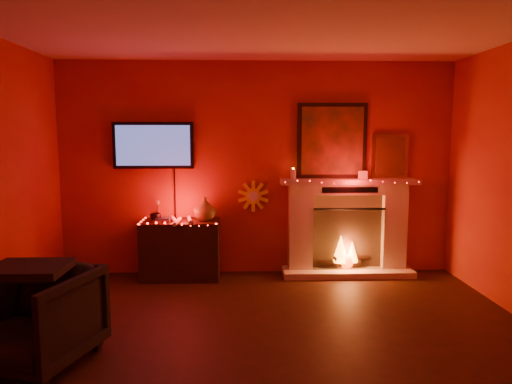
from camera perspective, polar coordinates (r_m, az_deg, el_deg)
room at (r=3.34m, az=1.61°, el=-0.17°), size 5.00×5.00×5.00m
fireplace at (r=5.95m, az=11.24°, el=-3.21°), size 1.72×0.40×2.18m
tv at (r=5.87m, az=-12.69°, el=5.68°), size 1.00×0.07×1.24m
sunburst_clock at (r=5.84m, az=-0.35°, el=-0.52°), size 0.40×0.03×0.40m
console_table at (r=5.79m, az=-9.24°, el=-6.69°), size 0.95×0.61×1.02m
armchair at (r=4.04m, az=-25.90°, el=-13.94°), size 1.01×1.03×0.74m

